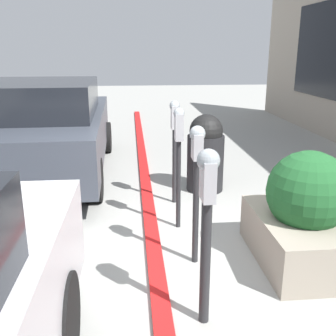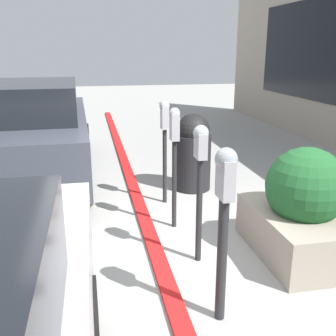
{
  "view_description": "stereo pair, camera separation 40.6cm",
  "coord_description": "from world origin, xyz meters",
  "px_view_note": "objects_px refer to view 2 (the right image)",
  "views": [
    {
      "loc": [
        -3.87,
        0.28,
        2.06
      ],
      "look_at": [
        0.0,
        -0.08,
        0.88
      ],
      "focal_mm": 42.0,
      "sensor_mm": 36.0,
      "label": 1
    },
    {
      "loc": [
        -3.81,
        0.69,
        2.06
      ],
      "look_at": [
        0.0,
        -0.08,
        0.88
      ],
      "focal_mm": 42.0,
      "sensor_mm": 36.0,
      "label": 2
    }
  ],
  "objects_px": {
    "parking_meter_middle": "(174,145)",
    "parking_meter_fourth": "(165,131)",
    "parking_meter_nearest": "(224,207)",
    "trash_bin": "(193,152)",
    "parked_car_middle": "(23,130)",
    "planter_box": "(303,211)",
    "parking_meter_second": "(200,166)"
  },
  "relations": [
    {
      "from": "parking_meter_middle",
      "to": "parking_meter_fourth",
      "type": "distance_m",
      "value": 0.8
    },
    {
      "from": "parking_meter_nearest",
      "to": "parking_meter_second",
      "type": "distance_m",
      "value": 0.91
    },
    {
      "from": "parking_meter_middle",
      "to": "parking_meter_fourth",
      "type": "height_order",
      "value": "parking_meter_middle"
    },
    {
      "from": "parking_meter_nearest",
      "to": "trash_bin",
      "type": "xyz_separation_m",
      "value": [
        3.01,
        -0.57,
        -0.37
      ]
    },
    {
      "from": "parking_meter_second",
      "to": "parking_meter_fourth",
      "type": "bearing_deg",
      "value": 1.05
    },
    {
      "from": "parking_meter_middle",
      "to": "parking_meter_fourth",
      "type": "xyz_separation_m",
      "value": [
        0.8,
        -0.04,
        0.0
      ]
    },
    {
      "from": "parking_meter_nearest",
      "to": "parking_meter_second",
      "type": "relative_size",
      "value": 1.01
    },
    {
      "from": "parking_meter_middle",
      "to": "trash_bin",
      "type": "height_order",
      "value": "parking_meter_middle"
    },
    {
      "from": "parking_meter_fourth",
      "to": "planter_box",
      "type": "bearing_deg",
      "value": -146.61
    },
    {
      "from": "parking_meter_second",
      "to": "parking_meter_middle",
      "type": "height_order",
      "value": "parking_meter_middle"
    },
    {
      "from": "parking_meter_nearest",
      "to": "parking_meter_fourth",
      "type": "bearing_deg",
      "value": -1.02
    },
    {
      "from": "parking_meter_second",
      "to": "planter_box",
      "type": "bearing_deg",
      "value": -93.78
    },
    {
      "from": "parking_meter_second",
      "to": "parking_meter_fourth",
      "type": "height_order",
      "value": "parking_meter_fourth"
    },
    {
      "from": "parking_meter_nearest",
      "to": "parked_car_middle",
      "type": "bearing_deg",
      "value": 26.25
    },
    {
      "from": "parking_meter_middle",
      "to": "trash_bin",
      "type": "distance_m",
      "value": 1.46
    },
    {
      "from": "parking_meter_nearest",
      "to": "parking_meter_fourth",
      "type": "distance_m",
      "value": 2.53
    },
    {
      "from": "parked_car_middle",
      "to": "trash_bin",
      "type": "height_order",
      "value": "parked_car_middle"
    },
    {
      "from": "parking_meter_fourth",
      "to": "trash_bin",
      "type": "bearing_deg",
      "value": -47.64
    },
    {
      "from": "parking_meter_middle",
      "to": "parked_car_middle",
      "type": "xyz_separation_m",
      "value": [
        2.3,
        1.99,
        -0.2
      ]
    },
    {
      "from": "parking_meter_fourth",
      "to": "parked_car_middle",
      "type": "xyz_separation_m",
      "value": [
        1.5,
        2.03,
        -0.2
      ]
    },
    {
      "from": "parking_meter_nearest",
      "to": "planter_box",
      "type": "height_order",
      "value": "parking_meter_nearest"
    },
    {
      "from": "planter_box",
      "to": "parking_meter_second",
      "type": "bearing_deg",
      "value": 86.22
    },
    {
      "from": "trash_bin",
      "to": "parking_meter_fourth",
      "type": "bearing_deg",
      "value": 132.36
    },
    {
      "from": "planter_box",
      "to": "parked_car_middle",
      "type": "xyz_separation_m",
      "value": [
        3.19,
        3.15,
        0.34
      ]
    },
    {
      "from": "parking_meter_second",
      "to": "parking_meter_middle",
      "type": "relative_size",
      "value": 0.97
    },
    {
      "from": "parking_meter_fourth",
      "to": "parking_meter_second",
      "type": "bearing_deg",
      "value": -178.95
    },
    {
      "from": "parking_meter_nearest",
      "to": "parking_meter_middle",
      "type": "bearing_deg",
      "value": -0.14
    },
    {
      "from": "parking_meter_middle",
      "to": "planter_box",
      "type": "height_order",
      "value": "parking_meter_middle"
    },
    {
      "from": "parking_meter_second",
      "to": "trash_bin",
      "type": "height_order",
      "value": "parking_meter_second"
    },
    {
      "from": "parking_meter_nearest",
      "to": "parking_meter_middle",
      "type": "distance_m",
      "value": 1.73
    },
    {
      "from": "trash_bin",
      "to": "parked_car_middle",
      "type": "bearing_deg",
      "value": 68.17
    },
    {
      "from": "parked_car_middle",
      "to": "parking_meter_second",
      "type": "bearing_deg",
      "value": -148.05
    }
  ]
}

